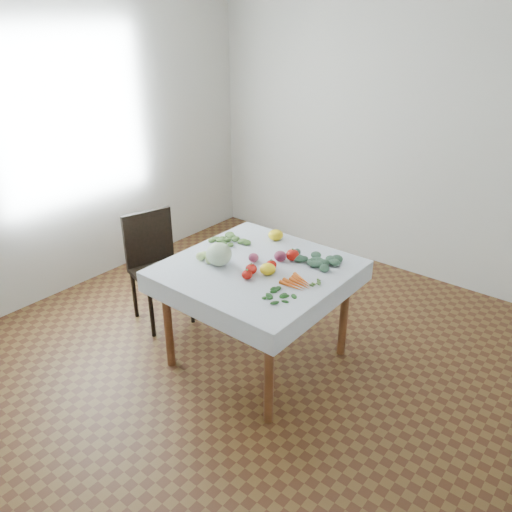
{
  "coord_description": "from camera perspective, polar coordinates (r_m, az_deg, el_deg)",
  "views": [
    {
      "loc": [
        1.85,
        -2.3,
        2.27
      ],
      "look_at": [
        -0.02,
        0.01,
        0.82
      ],
      "focal_mm": 35.0,
      "sensor_mm": 36.0,
      "label": 1
    }
  ],
  "objects": [
    {
      "name": "onion_b",
      "position": [
        3.37,
        -0.28,
        -0.17
      ],
      "size": [
        0.09,
        0.09,
        0.06
      ],
      "primitive_type": "ellipsoid",
      "rotation": [
        0.0,
        0.0,
        0.41
      ],
      "color": "#581933",
      "rests_on": "tablecloth"
    },
    {
      "name": "tomatillo_cluster",
      "position": [
        3.41,
        -5.73,
        -0.03
      ],
      "size": [
        0.12,
        0.14,
        0.05
      ],
      "color": "#B5D57B",
      "rests_on": "tablecloth"
    },
    {
      "name": "carrot_bunch",
      "position": [
        3.1,
        4.84,
        -3.12
      ],
      "size": [
        0.18,
        0.17,
        0.03
      ],
      "color": "orange",
      "rests_on": "tablecloth"
    },
    {
      "name": "heirloom_front",
      "position": [
        3.2,
        1.35,
        -1.51
      ],
      "size": [
        0.14,
        0.14,
        0.07
      ],
      "primitive_type": "ellipsoid",
      "rotation": [
        0.0,
        0.0,
        -0.38
      ],
      "color": "yellow",
      "rests_on": "tablecloth"
    },
    {
      "name": "tablecloth",
      "position": [
        3.32,
        0.19,
        -1.21
      ],
      "size": [
        1.12,
        1.12,
        0.01
      ],
      "primitive_type": "cube",
      "color": "silver",
      "rests_on": "table"
    },
    {
      "name": "ground",
      "position": [
        3.73,
        0.17,
        -11.57
      ],
      "size": [
        4.0,
        4.0,
        0.0
      ],
      "primitive_type": "plane",
      "color": "brown"
    },
    {
      "name": "cabbage",
      "position": [
        3.32,
        -4.26,
        0.21
      ],
      "size": [
        0.22,
        0.22,
        0.15
      ],
      "primitive_type": "ellipsoid",
      "rotation": [
        0.0,
        0.0,
        -0.32
      ],
      "color": "beige",
      "rests_on": "tablecloth"
    },
    {
      "name": "heirloom_back",
      "position": [
        3.69,
        2.27,
        2.42
      ],
      "size": [
        0.12,
        0.12,
        0.08
      ],
      "primitive_type": "ellipsoid",
      "rotation": [
        0.0,
        0.0,
        -0.09
      ],
      "color": "yellow",
      "rests_on": "tablecloth"
    },
    {
      "name": "tomato_a",
      "position": [
        3.27,
        1.74,
        -1.04
      ],
      "size": [
        0.08,
        0.08,
        0.06
      ],
      "primitive_type": "ellipsoid",
      "rotation": [
        0.0,
        0.0,
        0.07
      ],
      "color": "#B7130C",
      "rests_on": "tablecloth"
    },
    {
      "name": "basil_bunch",
      "position": [
        2.95,
        3.0,
        -4.85
      ],
      "size": [
        0.24,
        0.17,
        0.01
      ],
      "color": "#1A4916",
      "rests_on": "tablecloth"
    },
    {
      "name": "left_wall",
      "position": [
        4.58,
        -20.24,
        12.83
      ],
      "size": [
        0.04,
        4.0,
        2.7
      ],
      "primitive_type": "cube",
      "color": "beige",
      "rests_on": "ground"
    },
    {
      "name": "back_wall",
      "position": [
        4.77,
        15.88,
        13.91
      ],
      "size": [
        4.0,
        0.04,
        2.7
      ],
      "primitive_type": "cube",
      "color": "beige",
      "rests_on": "ground"
    },
    {
      "name": "kale_bunch",
      "position": [
        3.39,
        6.52,
        -0.33
      ],
      "size": [
        0.3,
        0.26,
        0.04
      ],
      "color": "#33543D",
      "rests_on": "tablecloth"
    },
    {
      "name": "table",
      "position": [
        3.37,
        0.18,
        -2.72
      ],
      "size": [
        1.0,
        1.0,
        0.75
      ],
      "color": "brown",
      "rests_on": "ground"
    },
    {
      "name": "tomato_c",
      "position": [
        3.15,
        -1.02,
        -2.14
      ],
      "size": [
        0.09,
        0.09,
        0.06
      ],
      "primitive_type": "ellipsoid",
      "rotation": [
        0.0,
        0.0,
        -0.39
      ],
      "color": "#B7130C",
      "rests_on": "tablecloth"
    },
    {
      "name": "chair",
      "position": [
        4.04,
        -11.44,
        -0.44
      ],
      "size": [
        0.5,
        0.5,
        0.89
      ],
      "color": "black",
      "rests_on": "ground"
    },
    {
      "name": "dill_bunch",
      "position": [
        3.66,
        -2.84,
        1.72
      ],
      "size": [
        0.28,
        0.21,
        0.03
      ],
      "color": "#53833C",
      "rests_on": "tablecloth"
    },
    {
      "name": "tomato_b",
      "position": [
        3.39,
        4.2,
        0.12
      ],
      "size": [
        0.09,
        0.09,
        0.08
      ],
      "primitive_type": "ellipsoid",
      "rotation": [
        0.0,
        0.0,
        -0.02
      ],
      "color": "#B7130C",
      "rests_on": "tablecloth"
    },
    {
      "name": "tomato_d",
      "position": [
        3.21,
        -0.54,
        -1.5
      ],
      "size": [
        0.1,
        0.1,
        0.07
      ],
      "primitive_type": "ellipsoid",
      "rotation": [
        0.0,
        0.0,
        0.42
      ],
      "color": "#B7130C",
      "rests_on": "tablecloth"
    },
    {
      "name": "onion_a",
      "position": [
        3.38,
        2.79,
        -0.02
      ],
      "size": [
        0.11,
        0.11,
        0.07
      ],
      "primitive_type": "ellipsoid",
      "rotation": [
        0.0,
        0.0,
        -0.39
      ],
      "color": "#581933",
      "rests_on": "tablecloth"
    }
  ]
}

